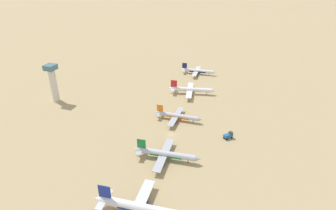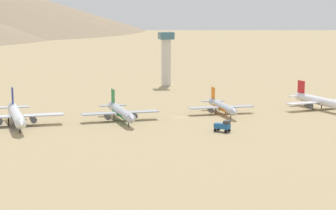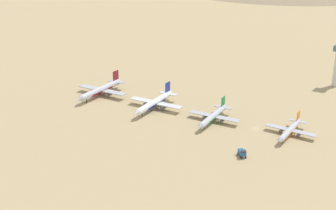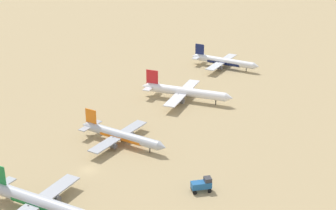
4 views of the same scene
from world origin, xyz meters
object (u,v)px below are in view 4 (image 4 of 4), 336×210
object	(u,v)px
parked_jet_2	(40,202)
parked_jet_3	(121,135)
service_truck	(202,184)
parked_jet_4	(185,92)
parked_jet_5	(224,61)

from	to	relation	value
parked_jet_2	parked_jet_3	xyz separation A→B (m)	(-6.60, 40.03, -0.34)
parked_jet_2	parked_jet_3	bearing A→B (deg)	99.36
parked_jet_3	service_truck	bearing A→B (deg)	-16.36
parked_jet_4	service_truck	distance (m)	62.87
parked_jet_3	service_truck	distance (m)	35.45
parked_jet_4	service_truck	bearing A→B (deg)	-54.75
parked_jet_4	parked_jet_5	size ratio (longest dim) A/B	1.11
parked_jet_4	service_truck	world-z (taller)	parked_jet_4
service_truck	parked_jet_2	bearing A→B (deg)	-132.36
parked_jet_4	parked_jet_5	world-z (taller)	parked_jet_4
parked_jet_2	parked_jet_5	xyz separation A→B (m)	(-14.37, 123.40, -0.29)
parked_jet_3	parked_jet_4	world-z (taller)	parked_jet_4
parked_jet_2	service_truck	world-z (taller)	parked_jet_2
parked_jet_2	parked_jet_4	size ratio (longest dim) A/B	0.99
parked_jet_4	parked_jet_3	bearing A→B (deg)	-86.84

